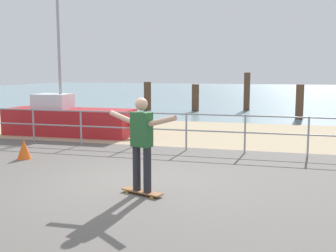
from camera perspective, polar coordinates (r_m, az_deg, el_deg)
The scene contains 12 objects.
ground_plane at distance 7.21m, azimuth -8.15°, elevation -10.15°, with size 24.00×10.00×0.04m, color #605B56.
beach_strip at distance 14.72m, azimuth 4.27°, elevation -0.93°, with size 24.00×6.00×0.04m, color tan.
sea_surface at distance 42.44m, azimuth 11.53°, elevation 4.56°, with size 72.00×50.00×0.04m, color #75939E.
railing_fence at distance 11.71m, azimuth -5.03°, elevation 0.29°, with size 12.71×0.05×1.05m.
sailboat at distance 14.38m, azimuth -12.90°, elevation 0.81°, with size 4.95×1.41×5.72m.
skateboard at distance 7.41m, azimuth -3.59°, elevation -9.04°, with size 0.82×0.46×0.08m.
skateboarder at distance 7.20m, azimuth -3.65°, elevation -1.78°, with size 1.39×0.59×1.65m.
groyne_post_0 at distance 22.69m, azimuth -2.85°, elevation 4.11°, with size 0.40×0.40×1.58m, color #513826.
groyne_post_1 at distance 22.25m, azimuth 3.80°, elevation 3.88°, with size 0.39×0.39×1.46m, color #513826.
groyne_post_2 at distance 23.04m, azimuth 10.82°, elevation 4.67°, with size 0.34×0.34×2.08m, color #513826.
groyne_post_3 at distance 19.51m, azimuth 17.70°, elevation 3.17°, with size 0.35×0.35×1.57m, color #513826.
traffic_cone at distance 10.85m, azimuth -19.24°, elevation -3.10°, with size 0.36×0.36×0.50m, color #E55919.
Camera 1 is at (2.76, -7.29, 2.20)m, focal length 44.18 mm.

